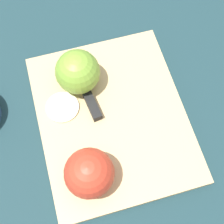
% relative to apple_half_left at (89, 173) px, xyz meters
% --- Properties ---
extents(ground_plane, '(4.00, 4.00, 0.00)m').
position_rel_apple_half_left_xyz_m(ground_plane, '(0.11, -0.06, -0.06)').
color(ground_plane, '#193338').
extents(cutting_board, '(0.37, 0.31, 0.02)m').
position_rel_apple_half_left_xyz_m(cutting_board, '(0.11, -0.06, -0.05)').
color(cutting_board, tan).
rests_on(cutting_board, ground_plane).
extents(apple_half_left, '(0.09, 0.09, 0.09)m').
position_rel_apple_half_left_xyz_m(apple_half_left, '(0.00, 0.00, 0.00)').
color(apple_half_left, red).
rests_on(apple_half_left, cutting_board).
extents(apple_half_right, '(0.09, 0.09, 0.09)m').
position_rel_apple_half_left_xyz_m(apple_half_right, '(0.20, -0.01, 0.00)').
color(apple_half_right, olive).
rests_on(apple_half_right, cutting_board).
extents(knife, '(0.16, 0.05, 0.02)m').
position_rel_apple_half_left_xyz_m(knife, '(0.15, -0.03, -0.04)').
color(knife, silver).
rests_on(knife, cutting_board).
extents(apple_slice, '(0.07, 0.07, 0.01)m').
position_rel_apple_half_left_xyz_m(apple_slice, '(0.15, 0.03, -0.04)').
color(apple_slice, beige).
rests_on(apple_slice, cutting_board).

